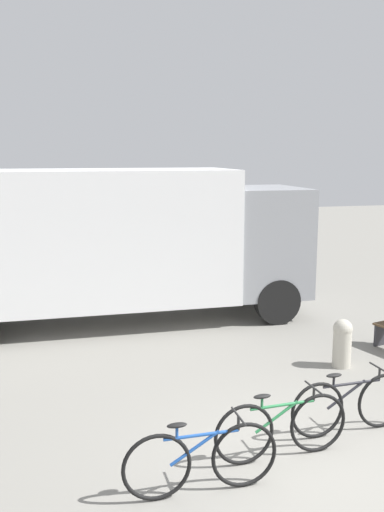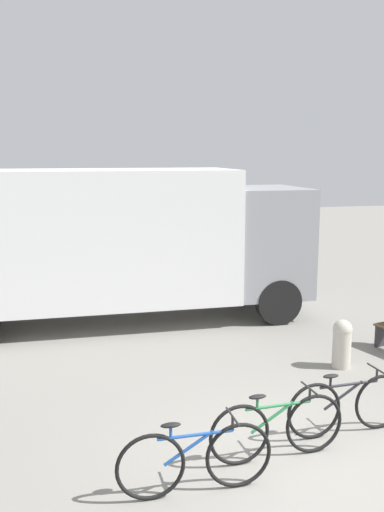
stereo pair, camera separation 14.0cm
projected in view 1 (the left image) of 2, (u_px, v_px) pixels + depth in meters
ground_plane at (315, 462)px, 6.80m from camera, size 60.00×60.00×0.00m
delivery_truck at (104, 239)px, 12.07m from camera, size 8.66×2.25×3.30m
bicycle_near at (201, 459)px, 6.11m from camera, size 1.73×0.44×0.85m
bicycle_middle at (282, 427)px, 6.82m from camera, size 1.73×0.44×0.85m
bicycle_far at (350, 404)px, 7.45m from camera, size 1.73×0.44×0.85m
bollard_near_bench at (342, 341)px, 9.76m from camera, size 0.33×0.33×0.84m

